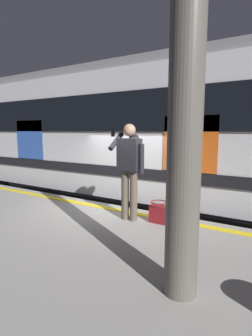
{
  "coord_description": "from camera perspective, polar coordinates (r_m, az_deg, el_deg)",
  "views": [
    {
      "loc": [
        -2.99,
        4.7,
        2.61
      ],
      "look_at": [
        -0.29,
        0.3,
        1.87
      ],
      "focal_mm": 28.05,
      "sensor_mm": 36.0,
      "label": 1
    }
  ],
  "objects": [
    {
      "name": "station_column",
      "position": [
        2.53,
        12.77,
        10.58
      ],
      "size": [
        0.33,
        0.33,
        3.5
      ],
      "primitive_type": "cylinder",
      "color": "#59544C",
      "rests_on": "platform"
    },
    {
      "name": "safety_line",
      "position": [
        5.56,
        -2.62,
        -8.95
      ],
      "size": [
        13.32,
        0.16,
        0.01
      ],
      "primitive_type": "cube",
      "color": "yellow",
      "rests_on": "platform"
    },
    {
      "name": "track_rail_near",
      "position": [
        7.13,
        4.65,
        -12.7
      ],
      "size": [
        17.67,
        0.08,
        0.16
      ],
      "primitive_type": "cube",
      "color": "slate",
      "rests_on": "ground"
    },
    {
      "name": "passenger",
      "position": [
        4.73,
        0.8,
        0.93
      ],
      "size": [
        0.57,
        0.55,
        1.76
      ],
      "color": "brown",
      "rests_on": "platform"
    },
    {
      "name": "train_carriage",
      "position": [
        7.82,
        0.04,
        8.06
      ],
      "size": [
        13.84,
        3.02,
        4.13
      ],
      "color": "silver",
      "rests_on": "ground"
    },
    {
      "name": "track_rail_far",
      "position": [
        8.36,
        9.17,
        -9.6
      ],
      "size": [
        17.67,
        0.08,
        0.16
      ],
      "primitive_type": "cube",
      "color": "slate",
      "rests_on": "ground"
    },
    {
      "name": "ground_plane",
      "position": [
        6.15,
        -0.92,
        -17.01
      ],
      "size": [
        23.93,
        23.93,
        0.0
      ],
      "primitive_type": "plane",
      "color": "#3D3D3F"
    },
    {
      "name": "platform",
      "position": [
        4.48,
        -16.59,
        -20.49
      ],
      "size": [
        13.59,
        4.23,
        0.97
      ],
      "primitive_type": "cube",
      "color": "gray",
      "rests_on": "ground"
    },
    {
      "name": "handbag",
      "position": [
        4.79,
        7.13,
        -9.66
      ],
      "size": [
        0.32,
        0.29,
        0.39
      ],
      "color": "maroon",
      "rests_on": "platform"
    }
  ]
}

